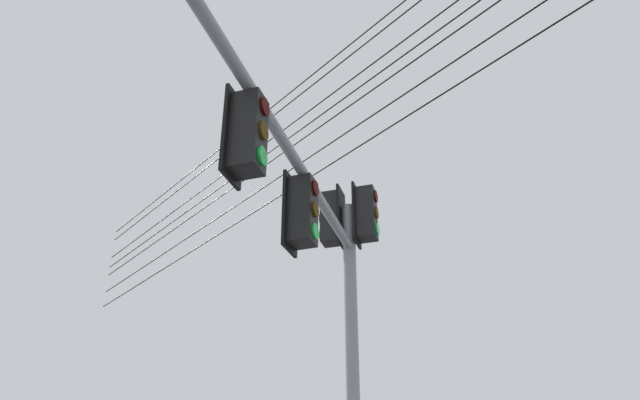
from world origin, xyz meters
name	(u,v)px	position (x,y,z in m)	size (l,w,h in m)	color
signal_mast_assembly	(327,271)	(0.41, 0.37, 5.21)	(6.08, 2.51, 7.21)	gray
overhead_wire_span	(315,119)	(-1.04, -0.89, 9.14)	(5.20, 18.73, 2.63)	black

